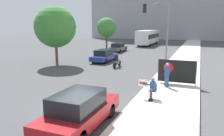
% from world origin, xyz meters
% --- Properties ---
extents(ground_plane, '(160.00, 160.00, 0.00)m').
position_xyz_m(ground_plane, '(0.00, 0.00, 0.00)').
color(ground_plane, '#444447').
extents(sidewalk_curb, '(3.48, 90.00, 0.13)m').
position_xyz_m(sidewalk_curb, '(3.65, 15.00, 0.06)').
color(sidewalk_curb, beige).
rests_on(sidewalk_curb, ground_plane).
extents(seated_protester, '(1.00, 0.77, 1.19)m').
position_xyz_m(seated_protester, '(2.86, 2.60, 0.77)').
color(seated_protester, '#474C56').
rests_on(seated_protester, sidewalk_curb).
extents(jogger_on_sidewalk, '(0.34, 0.34, 1.63)m').
position_xyz_m(jogger_on_sidewalk, '(3.29, 5.36, 0.95)').
color(jogger_on_sidewalk, '#334775').
rests_on(jogger_on_sidewalk, sidewalk_curb).
extents(protest_banner, '(2.63, 0.06, 1.69)m').
position_xyz_m(protest_banner, '(3.79, 6.40, 1.02)').
color(protest_banner, slate).
rests_on(protest_banner, sidewalk_curb).
extents(traffic_light_pole, '(2.38, 2.15, 6.35)m').
position_xyz_m(traffic_light_pole, '(1.40, 12.68, 4.34)').
color(traffic_light_pole, slate).
rests_on(traffic_light_pole, sidewalk_curb).
extents(parked_car_curbside, '(1.80, 4.46, 1.53)m').
position_xyz_m(parked_car_curbside, '(0.75, -1.73, 0.76)').
color(parked_car_curbside, maroon).
rests_on(parked_car_curbside, ground_plane).
extents(car_on_road_nearest, '(1.70, 4.59, 1.41)m').
position_xyz_m(car_on_road_nearest, '(-5.05, 13.95, 0.71)').
color(car_on_road_nearest, navy).
rests_on(car_on_road_nearest, ground_plane).
extents(car_on_road_midblock, '(1.72, 4.34, 1.37)m').
position_xyz_m(car_on_road_midblock, '(-6.90, 23.67, 0.69)').
color(car_on_road_midblock, '#565B60').
rests_on(car_on_road_midblock, ground_plane).
extents(city_bus_on_road, '(2.55, 12.00, 3.11)m').
position_xyz_m(city_bus_on_road, '(-5.09, 37.34, 1.80)').
color(city_bus_on_road, silver).
rests_on(city_bus_on_road, ground_plane).
extents(motorcycle_on_road, '(0.28, 2.03, 1.33)m').
position_xyz_m(motorcycle_on_road, '(-2.42, 11.16, 0.56)').
color(motorcycle_on_road, '#565B60').
rests_on(motorcycle_on_road, ground_plane).
extents(street_tree_near_curb, '(4.27, 4.27, 6.14)m').
position_xyz_m(street_tree_near_curb, '(-8.84, 10.03, 4.00)').
color(street_tree_near_curb, brown).
rests_on(street_tree_near_curb, ground_plane).
extents(street_tree_midblock, '(3.16, 3.16, 5.40)m').
position_xyz_m(street_tree_midblock, '(-8.96, 23.79, 3.80)').
color(street_tree_midblock, brown).
rests_on(street_tree_midblock, ground_plane).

